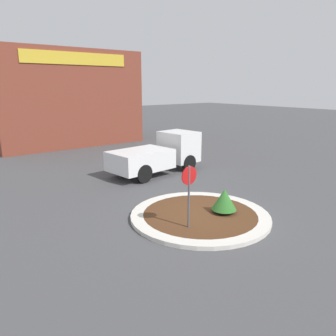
# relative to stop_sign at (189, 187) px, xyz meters

# --- Properties ---
(ground_plane) EXTENTS (120.00, 120.00, 0.00)m
(ground_plane) POSITION_rel_stop_sign_xyz_m (1.13, 0.63, -1.55)
(ground_plane) COLOR #474749
(traffic_island) EXTENTS (5.18, 5.18, 0.14)m
(traffic_island) POSITION_rel_stop_sign_xyz_m (1.13, 0.63, -1.48)
(traffic_island) COLOR beige
(traffic_island) RESTS_ON ground_plane
(stop_sign) EXTENTS (0.62, 0.07, 2.28)m
(stop_sign) POSITION_rel_stop_sign_xyz_m (0.00, 0.00, 0.00)
(stop_sign) COLOR #4C4C51
(stop_sign) RESTS_ON ground_plane
(island_shrub) EXTENTS (0.93, 0.93, 0.92)m
(island_shrub) POSITION_rel_stop_sign_xyz_m (1.92, 0.17, -0.89)
(island_shrub) COLOR brown
(island_shrub) RESTS_ON traffic_island
(utility_truck) EXTENTS (5.58, 2.67, 2.17)m
(utility_truck) POSITION_rel_stop_sign_xyz_m (3.80, 6.84, -0.49)
(utility_truck) COLOR white
(utility_truck) RESTS_ON ground_plane
(storefront_building) EXTENTS (11.49, 6.07, 7.54)m
(storefront_building) POSITION_rel_stop_sign_xyz_m (3.36, 19.57, 2.22)
(storefront_building) COLOR brown
(storefront_building) RESTS_ON ground_plane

